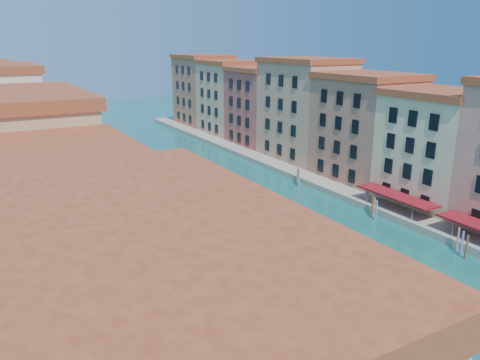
# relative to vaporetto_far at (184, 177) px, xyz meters

# --- Properties ---
(left_bank_palazzos) EXTENTS (12.80, 128.40, 21.00)m
(left_bank_palazzos) POSITION_rel_vaporetto_far_xyz_m (-27.90, -3.19, 8.30)
(left_bank_palazzos) COLOR beige
(left_bank_palazzos) RESTS_ON ground
(right_bank_palazzos) EXTENTS (12.80, 128.40, 21.00)m
(right_bank_palazzos) POSITION_rel_vaporetto_far_xyz_m (28.10, -2.87, 8.34)
(right_bank_palazzos) COLOR #99342C
(right_bank_palazzos) RESTS_ON ground
(quay) EXTENTS (4.00, 140.00, 1.00)m
(quay) POSITION_rel_vaporetto_far_xyz_m (20.10, -2.87, -0.91)
(quay) COLOR gray
(quay) RESTS_ON ground
(mooring_poles_right) EXTENTS (1.44, 54.24, 3.20)m
(mooring_poles_right) POSITION_rel_vaporetto_far_xyz_m (17.20, -39.07, -0.11)
(mooring_poles_right) COLOR brown
(mooring_poles_right) RESTS_ON ground
(vaporetto_far) EXTENTS (8.29, 21.55, 3.13)m
(vaporetto_far) POSITION_rel_vaporetto_far_xyz_m (0.00, 0.00, 0.00)
(vaporetto_far) COLOR white
(vaporetto_far) RESTS_ON ground
(gondola_fore) EXTENTS (1.63, 10.95, 2.18)m
(gondola_fore) POSITION_rel_vaporetto_far_xyz_m (3.22, -26.41, -1.04)
(gondola_fore) COLOR black
(gondola_fore) RESTS_ON ground
(gondola_far) EXTENTS (6.23, 9.46, 1.50)m
(gondola_far) POSITION_rel_vaporetto_far_xyz_m (2.08, -9.01, -1.10)
(gondola_far) COLOR black
(gondola_far) RESTS_ON ground
(motorboat_mid) EXTENTS (5.79, 7.97, 1.60)m
(motorboat_mid) POSITION_rel_vaporetto_far_xyz_m (-7.24, -34.26, -0.79)
(motorboat_mid) COLOR white
(motorboat_mid) RESTS_ON ground
(motorboat_far) EXTENTS (4.30, 8.24, 1.63)m
(motorboat_far) POSITION_rel_vaporetto_far_xyz_m (5.79, 11.95, -0.77)
(motorboat_far) COLOR silver
(motorboat_far) RESTS_ON ground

